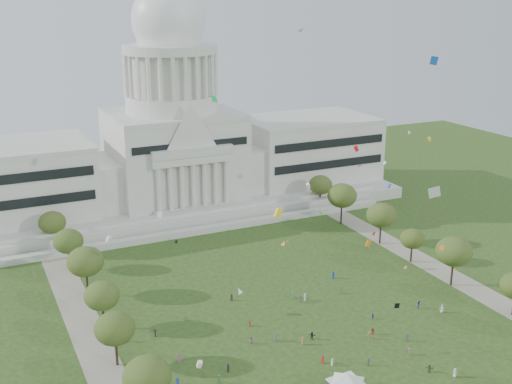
% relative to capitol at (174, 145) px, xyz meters
% --- Properties ---
extents(ground, '(400.00, 400.00, 0.00)m').
position_rel_capitol_xyz_m(ground, '(0.00, -113.59, -22.30)').
color(ground, '#284419').
rests_on(ground, ground).
extents(capitol, '(160.00, 64.50, 91.30)m').
position_rel_capitol_xyz_m(capitol, '(0.00, 0.00, 0.00)').
color(capitol, beige).
rests_on(capitol, ground).
extents(path_left, '(8.00, 160.00, 0.04)m').
position_rel_capitol_xyz_m(path_left, '(-48.00, -83.59, -22.28)').
color(path_left, gray).
rests_on(path_left, ground).
extents(path_right, '(8.00, 160.00, 0.04)m').
position_rel_capitol_xyz_m(path_right, '(48.00, -83.59, -22.28)').
color(path_right, gray).
rests_on(path_right, ground).
extents(row_tree_l_1, '(8.86, 8.86, 12.59)m').
position_rel_capitol_xyz_m(row_tree_l_1, '(-44.07, -116.55, -13.34)').
color(row_tree_l_1, black).
rests_on(row_tree_l_1, ground).
extents(row_tree_l_2, '(8.42, 8.42, 11.97)m').
position_rel_capitol_xyz_m(row_tree_l_2, '(-45.04, -96.29, -13.79)').
color(row_tree_l_2, black).
rests_on(row_tree_l_2, ground).
extents(row_tree_r_2, '(9.55, 9.55, 13.58)m').
position_rel_capitol_xyz_m(row_tree_r_2, '(44.17, -96.15, -12.64)').
color(row_tree_r_2, black).
rests_on(row_tree_r_2, ground).
extents(row_tree_l_3, '(8.12, 8.12, 11.55)m').
position_rel_capitol_xyz_m(row_tree_l_3, '(-44.09, -79.67, -14.09)').
color(row_tree_l_3, black).
rests_on(row_tree_l_3, ground).
extents(row_tree_r_3, '(7.01, 7.01, 9.98)m').
position_rel_capitol_xyz_m(row_tree_r_3, '(44.40, -79.10, -15.21)').
color(row_tree_r_3, black).
rests_on(row_tree_r_3, ground).
extents(row_tree_l_4, '(9.29, 9.29, 13.21)m').
position_rel_capitol_xyz_m(row_tree_l_4, '(-44.08, -61.17, -12.90)').
color(row_tree_l_4, black).
rests_on(row_tree_l_4, ground).
extents(row_tree_r_4, '(9.19, 9.19, 13.06)m').
position_rel_capitol_xyz_m(row_tree_r_4, '(44.76, -63.55, -13.01)').
color(row_tree_r_4, black).
rests_on(row_tree_r_4, ground).
extents(row_tree_l_5, '(8.33, 8.33, 11.85)m').
position_rel_capitol_xyz_m(row_tree_l_5, '(-45.22, -42.58, -13.88)').
color(row_tree_l_5, black).
rests_on(row_tree_l_5, ground).
extents(row_tree_r_5, '(9.82, 9.82, 13.96)m').
position_rel_capitol_xyz_m(row_tree_r_5, '(43.49, -43.40, -12.37)').
color(row_tree_r_5, black).
rests_on(row_tree_r_5, ground).
extents(row_tree_l_6, '(8.19, 8.19, 11.64)m').
position_rel_capitol_xyz_m(row_tree_l_6, '(-46.87, -24.45, -14.02)').
color(row_tree_l_6, black).
rests_on(row_tree_l_6, ground).
extents(row_tree_r_6, '(8.42, 8.42, 11.97)m').
position_rel_capitol_xyz_m(row_tree_r_6, '(45.96, -25.46, -13.79)').
color(row_tree_r_6, black).
rests_on(row_tree_r_6, ground).
extents(event_tent, '(8.61, 8.61, 4.65)m').
position_rel_capitol_xyz_m(event_tent, '(-7.57, -125.37, -18.69)').
color(event_tent, '#4C4C4C').
rests_on(event_tent, ground).
extents(person_0, '(1.19, 1.17, 2.07)m').
position_rel_capitol_xyz_m(person_0, '(31.61, -107.12, -21.26)').
color(person_0, silver).
rests_on(person_0, ground).
extents(person_2, '(1.02, 1.10, 1.93)m').
position_rel_capitol_xyz_m(person_2, '(28.06, -102.92, -21.33)').
color(person_2, navy).
rests_on(person_2, ground).
extents(person_3, '(1.33, 1.35, 1.94)m').
position_rel_capitol_xyz_m(person_3, '(8.35, -110.10, -21.33)').
color(person_3, olive).
rests_on(person_3, ground).
extents(person_4, '(0.80, 1.11, 1.71)m').
position_rel_capitol_xyz_m(person_4, '(10.36, -108.60, -21.44)').
color(person_4, '#B21E1E').
rests_on(person_4, ground).
extents(person_5, '(1.78, 1.58, 1.85)m').
position_rel_capitol_xyz_m(person_5, '(-3.23, -104.65, -21.37)').
color(person_5, '#26262B').
rests_on(person_5, ground).
extents(person_6, '(0.90, 1.12, 1.98)m').
position_rel_capitol_xyz_m(person_6, '(15.39, -129.75, -21.31)').
color(person_6, silver).
rests_on(person_6, ground).
extents(person_8, '(0.92, 0.66, 1.73)m').
position_rel_capitol_xyz_m(person_8, '(-16.30, -100.46, -21.43)').
color(person_8, '#994C8C').
rests_on(person_8, ground).
extents(person_9, '(1.22, 1.09, 1.69)m').
position_rel_capitol_xyz_m(person_9, '(12.38, -119.18, -21.45)').
color(person_9, '#994C8C').
rests_on(person_9, ground).
extents(person_10, '(0.59, 0.95, 1.54)m').
position_rel_capitol_xyz_m(person_10, '(14.58, -102.68, -21.53)').
color(person_10, navy).
rests_on(person_10, ground).
extents(person_11, '(1.67, 1.55, 1.77)m').
position_rel_capitol_xyz_m(person_11, '(11.84, -126.23, -21.41)').
color(person_11, '#33723F').
rests_on(person_11, ground).
extents(distant_crowd, '(60.18, 41.62, 1.95)m').
position_rel_capitol_xyz_m(distant_crowd, '(-11.45, -98.57, -21.40)').
color(distant_crowd, '#26262B').
rests_on(distant_crowd, ground).
extents(kite_swarm, '(92.35, 93.79, 62.49)m').
position_rel_capitol_xyz_m(kite_swarm, '(5.77, -100.30, 4.70)').
color(kite_swarm, white).
rests_on(kite_swarm, ground).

